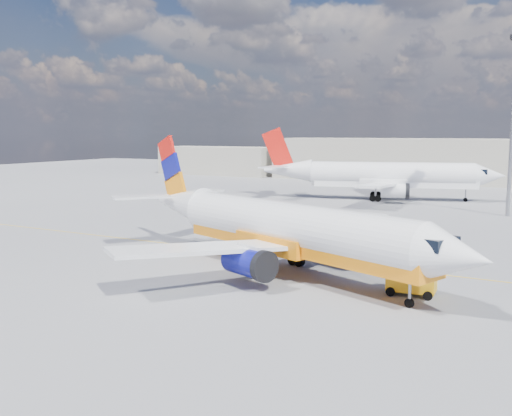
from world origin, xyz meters
The scene contains 8 objects.
ground centered at (0.00, 0.00, 0.00)m, with size 240.00×240.00×0.00m, color slate.
taxi_line centered at (0.00, 3.00, 0.01)m, with size 70.00×0.15×0.01m, color gold.
terminal_main centered at (5.00, 75.00, 4.00)m, with size 70.00×14.00×8.00m, color #A69E8F.
terminal_annex centered at (-45.00, 72.00, 3.00)m, with size 26.00×10.00×6.00m, color #A69E8F.
main_jet centered at (5.87, -1.48, 3.01)m, with size 29.57×22.36×9.04m.
second_jet centered at (0.13, 41.99, 3.30)m, with size 32.74×24.95×9.91m.
gse_tug centered at (14.50, -2.60, 0.90)m, with size 2.76×1.80×1.90m.
traffic_cone centered at (3.85, -1.04, 0.27)m, with size 0.39×0.39×0.55m.
Camera 1 is at (21.84, -34.59, 9.23)m, focal length 40.00 mm.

